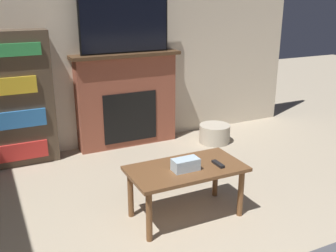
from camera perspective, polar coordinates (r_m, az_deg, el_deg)
name	(u,v)px	position (r m, az deg, el deg)	size (l,w,h in m)	color
wall_back	(96,37)	(4.83, -10.45, 12.53)	(5.58, 0.06, 2.70)	beige
fireplace	(127,100)	(4.92, -6.00, 3.81)	(1.35, 0.28, 1.17)	brown
tv	(125,23)	(4.75, -6.29, 14.61)	(1.09, 0.03, 0.69)	black
coffee_table	(186,174)	(3.33, 2.63, -7.01)	(0.98, 0.52, 0.46)	brown
tissue_box	(186,164)	(3.23, 2.57, -5.60)	(0.22, 0.12, 0.10)	silver
remote_control	(218,164)	(3.36, 7.28, -5.49)	(0.04, 0.15, 0.02)	black
bookshelf	(15,100)	(4.60, -21.27, 3.54)	(0.80, 0.29, 1.48)	#4C3D2D
storage_basket	(215,134)	(5.13, 6.77, -1.10)	(0.40, 0.40, 0.23)	#BCB29E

